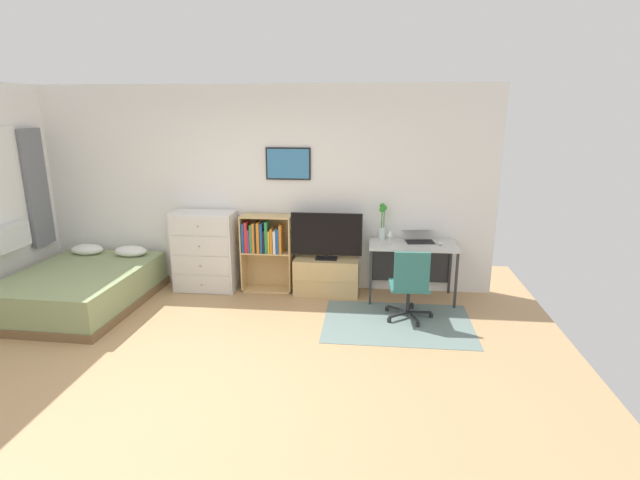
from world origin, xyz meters
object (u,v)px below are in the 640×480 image
Objects in this scene: desk at (412,253)px; computer_mouse at (440,243)px; bookshelf at (265,245)px; office_chair at (410,283)px; laptop at (419,236)px; wine_glass at (390,234)px; bamboo_vase at (382,222)px; tv_stand at (326,276)px; dresser at (205,251)px; bed at (82,288)px; television at (326,236)px.

computer_mouse is at bearing -12.74° from desk.
office_chair is at bearing -23.51° from bookshelf.
computer_mouse reaches higher than desk.
wine_glass reaches higher than laptop.
bamboo_vase reaches higher than desk.
tv_stand is 1.31m from laptop.
computer_mouse is 0.22× the size of bamboo_vase.
tv_stand is at bearing 0.53° from dresser.
bed is 3.13m from television.
television is 5.15× the size of wine_glass.
dresser is 2.74m from desk.
tv_stand is 1.16m from desk.
computer_mouse is at bearing 10.02° from bed.
office_chair is at bearing -95.37° from desk.
bookshelf is 1.20× the size of office_chair.
office_chair is 0.79m from wine_glass.
bed is at bearing -176.86° from laptop.
bookshelf reaches higher than computer_mouse.
bamboo_vase reaches higher than laptop.
desk is 0.42m from wine_glass.
wine_glass is (0.10, -0.24, -0.10)m from bamboo_vase.
bookshelf reaches higher than tv_stand.
desk reaches higher than tv_stand.
bookshelf is at bearing 173.94° from wine_glass.
laptop is at bearing -7.48° from bamboo_vase.
desk is 2.33× the size of bamboo_vase.
television is at bearing 172.25° from wine_glass.
desk is at bearing 0.86° from television.
television is 1.45m from computer_mouse.
tv_stand is at bearing 170.71° from wine_glass.
desk reaches higher than bed.
bookshelf is at bearing 4.09° from dresser.
laptop is at bearing 25.78° from wine_glass.
wine_glass is at bearing -7.75° from television.
television is at bearing 141.26° from office_chair.
dresser reaches higher than wine_glass.
laptop is 4.36× the size of computer_mouse.
bookshelf is (0.80, 0.06, 0.10)m from dresser.
bamboo_vase is at bearing 106.99° from office_chair.
dresser is (1.36, 0.74, 0.30)m from bed.
office_chair is at bearing 1.18° from bed.
bed is 2.26× the size of office_chair.
desk is 0.38m from computer_mouse.
television reaches higher than dresser.
television reaches higher than bookshelf.
tv_stand is at bearing 90.00° from television.
bed is at bearing -169.62° from desk.
laptop is at bearing 2.32° from tv_stand.
laptop reaches higher than bed.
bookshelf is 2.18× the size of bamboo_vase.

